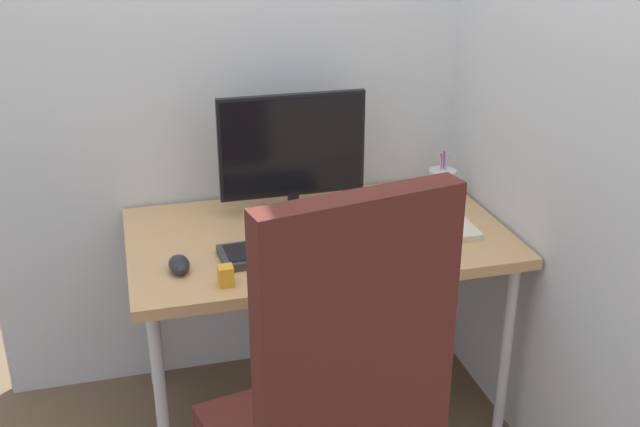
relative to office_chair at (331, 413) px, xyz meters
name	(u,v)px	position (x,y,z in m)	size (l,w,h in m)	color
ground_plane	(318,408)	(0.17, 0.79, -0.61)	(8.00, 8.00, 0.00)	brown
wall_back	(288,3)	(0.17, 1.19, 0.79)	(2.19, 0.04, 2.80)	silver
wall_side_right	(538,19)	(0.83, 0.66, 0.79)	(0.04, 1.69, 2.80)	silver
desk	(318,247)	(0.17, 0.79, 0.05)	(1.24, 0.74, 0.71)	tan
office_chair	(331,413)	(0.00, 0.00, 0.00)	(0.59, 0.57, 1.22)	black
monitor	(293,151)	(0.13, 0.97, 0.34)	(0.51, 0.15, 0.42)	black
keyboard	(290,249)	(0.05, 0.66, 0.12)	(0.45, 0.18, 0.03)	#333338
mouse	(179,264)	(-0.29, 0.63, 0.13)	(0.06, 0.11, 0.04)	black
pen_holder	(442,184)	(0.69, 0.96, 0.16)	(0.10, 0.10, 0.18)	silver
notebook	(451,230)	(0.60, 0.67, 0.12)	(0.16, 0.17, 0.02)	beige
desk_clamp_accessory	(226,276)	(-0.17, 0.51, 0.14)	(0.04, 0.04, 0.06)	orange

